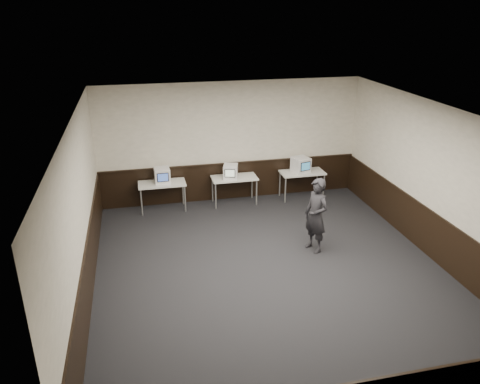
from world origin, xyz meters
name	(u,v)px	position (x,y,z in m)	size (l,w,h in m)	color
floor	(272,273)	(0.00, 0.00, 0.00)	(8.00, 8.00, 0.00)	black
ceiling	(277,116)	(0.00, 0.00, 3.20)	(8.00, 8.00, 0.00)	white
back_wall	(231,142)	(0.00, 4.00, 1.60)	(7.00, 7.00, 0.00)	beige
front_wall	(377,339)	(0.00, -4.00, 1.60)	(7.00, 7.00, 0.00)	beige
left_wall	(80,218)	(-3.50, 0.00, 1.60)	(8.00, 8.00, 0.00)	beige
right_wall	(439,185)	(3.50, 0.00, 1.60)	(8.00, 8.00, 0.00)	beige
wainscot_back	(231,181)	(0.00, 3.98, 0.50)	(6.98, 0.04, 1.00)	black
wainscot_left	(89,272)	(-3.48, 0.00, 0.50)	(0.04, 7.98, 1.00)	black
wainscot_right	(430,233)	(3.48, 0.00, 0.50)	(0.04, 7.98, 1.00)	black
wainscot_rail	(231,163)	(0.00, 3.96, 1.02)	(6.98, 0.06, 0.04)	black
desk_left	(162,185)	(-1.90, 3.60, 0.68)	(1.20, 0.60, 0.75)	silver
desk_center	(234,180)	(0.00, 3.60, 0.68)	(1.20, 0.60, 0.75)	silver
desk_right	(302,174)	(1.90, 3.60, 0.68)	(1.20, 0.60, 0.75)	silver
emac_left	(162,175)	(-1.88, 3.62, 0.95)	(0.40, 0.43, 0.39)	white
emac_center	(231,171)	(-0.11, 3.56, 0.93)	(0.46, 0.47, 0.37)	white
emac_right	(301,165)	(1.85, 3.60, 0.96)	(0.52, 0.53, 0.41)	white
person	(316,216)	(1.17, 0.72, 0.83)	(0.60, 0.40, 1.65)	black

